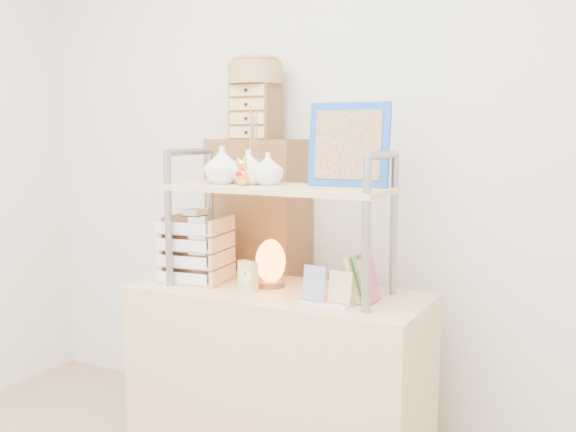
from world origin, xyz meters
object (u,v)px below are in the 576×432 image
object	(u,v)px
cabinet	(259,281)
salt_lamp	(271,263)
letter_tray	(196,252)
desk	(279,379)

from	to	relation	value
cabinet	salt_lamp	size ratio (longest dim) A/B	6.83
letter_tray	desk	bearing A→B (deg)	2.11
desk	salt_lamp	size ratio (longest dim) A/B	6.07
cabinet	salt_lamp	distance (m)	0.46
cabinet	letter_tray	size ratio (longest dim) A/B	4.36
cabinet	letter_tray	xyz separation A→B (m)	(-0.09, -0.38, 0.20)
salt_lamp	letter_tray	bearing A→B (deg)	-171.97
salt_lamp	desk	bearing A→B (deg)	-31.61
letter_tray	salt_lamp	bearing A→B (deg)	8.03
cabinet	letter_tray	world-z (taller)	cabinet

